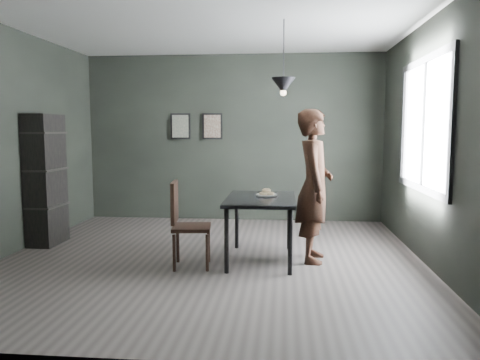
# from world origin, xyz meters

# --- Properties ---
(ground) EXTENTS (5.00, 5.00, 0.00)m
(ground) POSITION_xyz_m (0.00, 0.00, 0.00)
(ground) COLOR #35302D
(ground) RESTS_ON ground
(back_wall) EXTENTS (5.00, 0.10, 2.80)m
(back_wall) POSITION_xyz_m (0.00, 2.50, 1.40)
(back_wall) COLOR black
(back_wall) RESTS_ON ground
(ceiling) EXTENTS (5.00, 5.00, 0.02)m
(ceiling) POSITION_xyz_m (0.00, 0.00, 2.80)
(ceiling) COLOR silver
(ceiling) RESTS_ON ground
(window_assembly) EXTENTS (0.04, 1.96, 1.56)m
(window_assembly) POSITION_xyz_m (2.47, 0.20, 1.60)
(window_assembly) COLOR white
(window_assembly) RESTS_ON ground
(cafe_table) EXTENTS (0.80, 1.20, 0.75)m
(cafe_table) POSITION_xyz_m (0.60, 0.00, 0.67)
(cafe_table) COLOR black
(cafe_table) RESTS_ON ground
(white_plate) EXTENTS (0.23, 0.23, 0.01)m
(white_plate) POSITION_xyz_m (0.66, 0.14, 0.76)
(white_plate) COLOR white
(white_plate) RESTS_ON cafe_table
(donut_pile) EXTENTS (0.18, 0.18, 0.08)m
(donut_pile) POSITION_xyz_m (0.66, 0.14, 0.79)
(donut_pile) COLOR beige
(donut_pile) RESTS_ON white_plate
(woman) EXTENTS (0.47, 0.68, 1.78)m
(woman) POSITION_xyz_m (1.22, 0.05, 0.89)
(woman) COLOR black
(woman) RESTS_ON ground
(wood_chair) EXTENTS (0.47, 0.47, 0.97)m
(wood_chair) POSITION_xyz_m (-0.24, -0.35, 0.55)
(wood_chair) COLOR black
(wood_chair) RESTS_ON ground
(shelf_unit) EXTENTS (0.34, 0.59, 1.75)m
(shelf_unit) POSITION_xyz_m (-2.32, 0.54, 0.87)
(shelf_unit) COLOR black
(shelf_unit) RESTS_ON ground
(pendant_lamp) EXTENTS (0.28, 0.28, 0.86)m
(pendant_lamp) POSITION_xyz_m (0.85, 0.10, 2.05)
(pendant_lamp) COLOR black
(pendant_lamp) RESTS_ON ground
(framed_print_left) EXTENTS (0.34, 0.04, 0.44)m
(framed_print_left) POSITION_xyz_m (-0.90, 2.47, 1.60)
(framed_print_left) COLOR black
(framed_print_left) RESTS_ON ground
(framed_print_right) EXTENTS (0.34, 0.04, 0.44)m
(framed_print_right) POSITION_xyz_m (-0.35, 2.47, 1.60)
(framed_print_right) COLOR black
(framed_print_right) RESTS_ON ground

